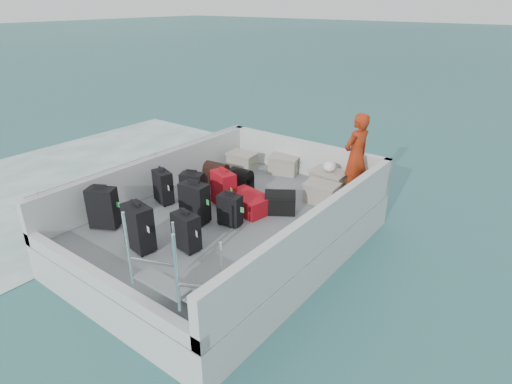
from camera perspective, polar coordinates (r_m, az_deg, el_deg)
ground at (r=7.49m, az=-3.66°, el=-7.47°), size 160.00×160.00×0.00m
wake_foam at (r=10.95m, az=-23.06°, el=1.20°), size 10.00×10.00×0.00m
ferry_hull at (r=7.34m, az=-3.72°, el=-5.48°), size 3.60×5.00×0.60m
deck at (r=7.19m, az=-3.78°, el=-3.34°), size 3.30×4.70×0.02m
deck_fittings at (r=6.60m, az=-3.42°, el=-2.29°), size 3.60×5.00×0.90m
suitcase_0 at (r=7.10m, az=-19.70°, el=-2.07°), size 0.50×0.43×0.68m
suitcase_1 at (r=7.71m, az=-12.28°, el=0.65°), size 0.44×0.33×0.59m
suitcase_2 at (r=7.59m, az=-8.46°, el=0.45°), size 0.45×0.37×0.57m
suitcase_3 at (r=6.33m, az=-15.36°, el=-4.65°), size 0.49×0.33×0.70m
suitcase_4 at (r=6.94m, az=-8.17°, el=-1.48°), size 0.47×0.31×0.66m
suitcase_5 at (r=7.43m, az=-4.35°, el=0.38°), size 0.52×0.40×0.63m
suitcase_6 at (r=6.22m, az=-9.29°, el=-5.28°), size 0.43×0.29×0.56m
suitcase_7 at (r=6.81m, az=-3.49°, el=-2.45°), size 0.40×0.27×0.52m
suitcase_8 at (r=7.30m, az=-1.06°, el=-1.42°), size 0.84×0.62×0.30m
duffel_0 at (r=8.46m, az=-5.29°, el=2.27°), size 0.50×0.35×0.32m
duffel_1 at (r=8.13m, az=-1.99°, el=1.44°), size 0.42×0.33×0.32m
duffel_2 at (r=7.24m, az=3.21°, el=-1.60°), size 0.59×0.54×0.32m
crate_0 at (r=9.10m, az=-1.86°, el=4.05°), size 0.59×0.44×0.33m
crate_1 at (r=8.90m, az=3.73°, el=3.55°), size 0.65×0.53×0.34m
crate_2 at (r=8.14m, az=9.65°, el=1.34°), size 0.63×0.44×0.38m
crate_3 at (r=7.69m, az=8.72°, el=-0.21°), size 0.57×0.42×0.33m
yellow_bag at (r=8.27m, az=12.29°, el=0.89°), size 0.28×0.26×0.22m
white_bag at (r=8.04m, az=9.79°, el=3.16°), size 0.24×0.24×0.18m
passenger at (r=7.80m, az=13.20°, el=4.64°), size 0.52×0.66×1.56m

